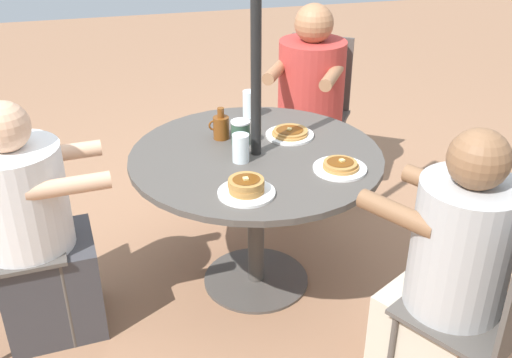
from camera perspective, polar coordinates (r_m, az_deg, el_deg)
ground_plane at (r=3.08m, az=0.00°, el=-9.60°), size 12.00×12.00×0.00m
patio_table at (r=2.75m, az=0.00°, el=0.39°), size 1.15×1.15×0.71m
umbrella_pole at (r=2.56m, az=0.00°, el=10.02°), size 0.05×0.05×2.18m
patio_chair_north at (r=3.80m, az=5.71°, el=7.20°), size 0.56×0.56×0.93m
diner_north at (r=3.64m, az=5.05°, el=6.23°), size 0.59×0.63×1.18m
diner_east at (r=2.69m, az=-20.27°, el=-5.12°), size 0.56×0.42×1.09m
patio_chair_south at (r=2.25m, az=21.57°, el=-11.31°), size 0.55×0.55×0.93m
diner_south at (r=2.30m, az=17.69°, el=-9.71°), size 0.52×0.57×1.15m
pancake_plate_a at (r=2.87m, az=3.25°, el=4.35°), size 0.23×0.23×0.04m
pancake_plate_b at (r=2.57m, az=8.02°, el=1.17°), size 0.23×0.23×0.05m
pancake_plate_c at (r=2.36m, az=-0.93°, el=-0.84°), size 0.23×0.23×0.08m
syrup_bottle at (r=2.83m, az=-3.37°, el=5.00°), size 0.10×0.08×0.15m
coffee_cup at (r=2.77m, az=-1.48°, el=4.46°), size 0.09×0.09×0.11m
drinking_glass_a at (r=2.60m, az=-1.47°, el=2.97°), size 0.07×0.07×0.13m
drinking_glass_b at (r=3.07m, az=-0.60°, el=7.16°), size 0.07×0.07×0.14m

